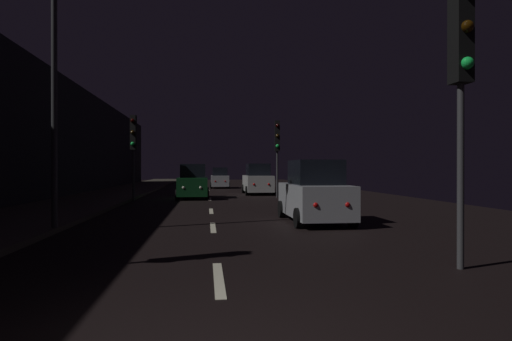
% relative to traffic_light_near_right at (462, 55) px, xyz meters
% --- Properties ---
extents(ground, '(25.38, 84.00, 0.02)m').
position_rel_traffic_light_near_right_xyz_m(ground, '(-4.29, 21.33, -3.81)').
color(ground, black).
extents(sidewalk_left, '(4.40, 84.00, 0.15)m').
position_rel_traffic_light_near_right_xyz_m(sidewalk_left, '(-10.78, 21.33, -3.73)').
color(sidewalk_left, '#38332B').
rests_on(sidewalk_left, ground).
extents(building_facade_left, '(0.80, 63.00, 7.42)m').
position_rel_traffic_light_near_right_xyz_m(building_facade_left, '(-13.38, 17.83, -0.09)').
color(building_facade_left, black).
rests_on(building_facade_left, ground).
extents(lane_centerline, '(0.16, 31.29, 0.01)m').
position_rel_traffic_light_near_right_xyz_m(lane_centerline, '(-4.29, 15.24, -3.79)').
color(lane_centerline, beige).
rests_on(lane_centerline, ground).
extents(traffic_light_near_right, '(0.32, 0.46, 5.20)m').
position_rel_traffic_light_near_right_xyz_m(traffic_light_near_right, '(0.00, 0.00, 0.00)').
color(traffic_light_near_right, '#38383A').
rests_on(traffic_light_near_right, ground).
extents(traffic_light_far_right, '(0.33, 0.47, 4.79)m').
position_rel_traffic_light_near_right_xyz_m(traffic_light_far_right, '(-0.10, 18.87, -0.33)').
color(traffic_light_far_right, '#38383A').
rests_on(traffic_light_far_right, ground).
extents(traffic_light_far_left, '(0.33, 0.47, 4.74)m').
position_rel_traffic_light_near_right_xyz_m(traffic_light_far_left, '(-8.48, 16.74, -0.37)').
color(traffic_light_far_left, '#38383A').
rests_on(traffic_light_far_left, ground).
extents(streetlamp_overhead, '(1.70, 0.44, 7.26)m').
position_rel_traffic_light_near_right_xyz_m(streetlamp_overhead, '(-8.23, 5.27, 1.00)').
color(streetlamp_overhead, '#2D2D30').
rests_on(streetlamp_overhead, ground).
extents(car_approaching_headlights, '(1.90, 4.11, 2.07)m').
position_rel_traffic_light_near_right_xyz_m(car_approaching_headlights, '(-5.29, 18.69, -2.85)').
color(car_approaching_headlights, '#0F3819').
rests_on(car_approaching_headlights, ground).
extents(car_parked_right_far, '(1.97, 4.27, 2.15)m').
position_rel_traffic_light_near_right_xyz_m(car_parked_right_far, '(-0.90, 22.43, -2.82)').
color(car_parked_right_far, silver).
rests_on(car_parked_right_far, ground).
extents(car_parked_right_near, '(1.90, 4.11, 2.07)m').
position_rel_traffic_light_near_right_xyz_m(car_parked_right_near, '(-0.90, 6.76, -2.85)').
color(car_parked_right_near, '#A5A8AD').
rests_on(car_parked_right_near, ground).
extents(car_distant_taillights, '(1.76, 3.80, 1.92)m').
position_rel_traffic_light_near_right_xyz_m(car_distant_taillights, '(-3.26, 32.36, -2.92)').
color(car_distant_taillights, '#A5A8AD').
rests_on(car_distant_taillights, ground).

